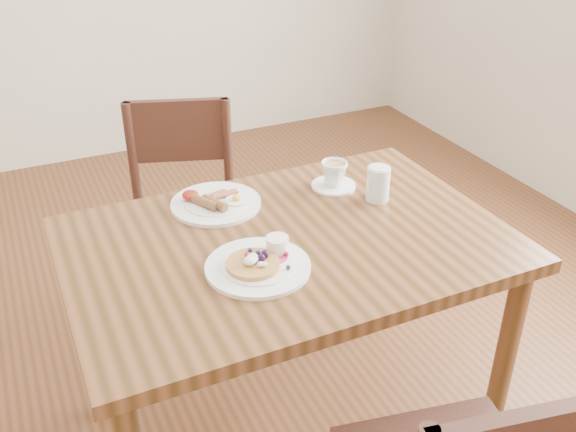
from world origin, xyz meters
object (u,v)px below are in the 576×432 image
at_px(dining_table, 288,268).
at_px(pancake_plate, 259,263).
at_px(chair_far, 183,210).
at_px(teacup_saucer, 334,176).
at_px(water_glass, 378,184).
at_px(breakfast_plate, 215,202).

height_order(dining_table, pancake_plate, pancake_plate).
bearing_deg(chair_far, dining_table, 116.19).
relative_size(dining_table, chair_far, 1.36).
height_order(pancake_plate, teacup_saucer, teacup_saucer).
distance_m(pancake_plate, teacup_saucer, 0.50).
relative_size(pancake_plate, water_glass, 2.53).
relative_size(chair_far, breakfast_plate, 3.26).
height_order(dining_table, water_glass, water_glass).
bearing_deg(pancake_plate, chair_far, 88.04).
height_order(pancake_plate, water_glass, water_glass).
xyz_separation_m(chair_far, pancake_plate, (-0.03, -0.82, 0.27)).
distance_m(chair_far, breakfast_plate, 0.54).
bearing_deg(pancake_plate, dining_table, 38.05).
distance_m(chair_far, teacup_saucer, 0.69).
xyz_separation_m(dining_table, water_glass, (0.34, 0.09, 0.15)).
bearing_deg(pancake_plate, water_glass, 21.94).
height_order(dining_table, teacup_saucer, teacup_saucer).
distance_m(teacup_saucer, water_glass, 0.15).
xyz_separation_m(pancake_plate, breakfast_plate, (0.01, 0.36, -0.00)).
height_order(teacup_saucer, water_glass, water_glass).
height_order(chair_far, pancake_plate, chair_far).
relative_size(breakfast_plate, teacup_saucer, 1.93).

